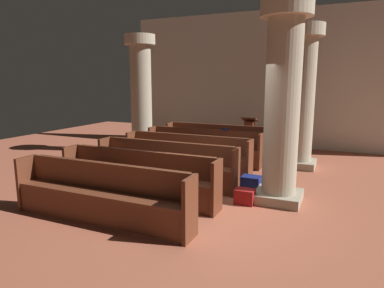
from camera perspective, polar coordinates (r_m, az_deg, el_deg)
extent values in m
plane|color=#AD5B42|center=(6.52, 1.34, -9.39)|extent=(19.20, 19.20, 0.00)
cube|color=silver|center=(11.97, 12.93, 10.40)|extent=(10.00, 0.16, 4.50)
cube|color=brown|center=(10.24, 4.16, 0.66)|extent=(3.08, 0.38, 0.05)
cube|color=brown|center=(10.36, 4.49, 2.10)|extent=(3.08, 0.04, 0.43)
cube|color=#562B1A|center=(10.37, 4.60, 3.25)|extent=(2.96, 0.06, 0.02)
cube|color=#5B2D1B|center=(10.87, -3.65, 1.19)|extent=(0.06, 0.44, 0.92)
cube|color=#5B2D1B|center=(9.83, 12.80, -0.05)|extent=(0.06, 0.44, 0.92)
cube|color=brown|center=(10.12, 3.80, -0.81)|extent=(3.08, 0.03, 0.43)
cube|color=brown|center=(9.25, 1.87, -0.38)|extent=(3.08, 0.38, 0.05)
cube|color=brown|center=(9.36, 2.27, 1.22)|extent=(3.08, 0.04, 0.43)
cube|color=#562B1A|center=(9.37, 2.39, 2.50)|extent=(2.96, 0.06, 0.02)
cube|color=#5B2D1B|center=(9.94, -6.54, 0.26)|extent=(0.06, 0.44, 0.92)
cube|color=#5B2D1B|center=(8.79, 11.39, -1.23)|extent=(0.06, 0.44, 0.92)
cube|color=brown|center=(9.14, 1.45, -2.03)|extent=(3.08, 0.03, 0.43)
cube|color=brown|center=(8.28, -0.96, -1.67)|extent=(3.08, 0.38, 0.05)
cube|color=brown|center=(8.38, -0.48, 0.14)|extent=(3.08, 0.04, 0.43)
cube|color=#562B1A|center=(8.39, -0.35, 1.56)|extent=(2.96, 0.06, 0.02)
cube|color=#5B2D1B|center=(9.05, -10.01, -0.85)|extent=(0.06, 0.44, 0.92)
cube|color=#5B2D1B|center=(7.76, 9.62, -2.72)|extent=(0.06, 0.44, 0.92)
cube|color=brown|center=(8.18, -1.47, -3.53)|extent=(3.08, 0.03, 0.43)
cube|color=brown|center=(7.34, -4.53, -3.28)|extent=(3.08, 0.38, 0.05)
cube|color=brown|center=(7.43, -3.94, -1.23)|extent=(3.08, 0.04, 0.43)
cube|color=#562B1A|center=(7.44, -3.79, 0.38)|extent=(2.96, 0.06, 0.02)
cube|color=#5B2D1B|center=(8.20, -14.23, -2.19)|extent=(0.06, 0.44, 0.92)
cube|color=#5B2D1B|center=(6.75, 7.29, -4.65)|extent=(0.06, 0.44, 0.92)
cube|color=brown|center=(7.26, -5.17, -5.40)|extent=(3.08, 0.03, 0.43)
cube|color=brown|center=(6.45, -9.14, -5.34)|extent=(3.08, 0.38, 0.05)
cube|color=brown|center=(6.53, -8.39, -2.98)|extent=(3.08, 0.05, 0.43)
cube|color=#562B1A|center=(6.52, -8.22, -1.15)|extent=(2.96, 0.06, 0.02)
cube|color=#5B2D1B|center=(7.41, -19.39, -3.82)|extent=(0.06, 0.44, 0.92)
cube|color=#5B2D1B|center=(5.77, 4.15, -7.24)|extent=(0.06, 0.44, 0.92)
cube|color=brown|center=(6.38, -9.94, -7.77)|extent=(3.08, 0.03, 0.43)
cube|color=brown|center=(5.62, -15.21, -7.97)|extent=(3.08, 0.38, 0.05)
cube|color=brown|center=(5.68, -14.25, -5.25)|extent=(3.08, 0.04, 0.43)
cube|color=#562B1A|center=(5.66, -14.05, -3.14)|extent=(2.96, 0.06, 0.02)
cube|color=#5B2D1B|center=(6.70, -25.73, -5.76)|extent=(0.06, 0.44, 0.92)
cube|color=#5B2D1B|center=(4.83, -0.32, -10.83)|extent=(0.06, 0.44, 0.92)
cube|color=brown|center=(5.57, -16.24, -10.77)|extent=(3.08, 0.03, 0.43)
cube|color=#9F967E|center=(9.38, 17.26, -3.09)|extent=(0.87, 0.87, 0.18)
cylinder|color=#ADA389|center=(9.15, 17.82, 6.98)|extent=(0.65, 0.65, 3.11)
cylinder|color=#B6AB90|center=(9.22, 18.44, 17.60)|extent=(0.94, 0.94, 0.30)
cube|color=#9F967E|center=(10.99, -8.26, -0.77)|extent=(0.87, 0.87, 0.18)
cylinder|color=#ADA389|center=(10.79, -8.49, 7.83)|extent=(0.65, 0.65, 3.11)
cylinder|color=#B6AB90|center=(10.85, -8.74, 16.85)|extent=(0.94, 0.94, 0.30)
cube|color=#9F967E|center=(6.65, 14.17, -8.49)|extent=(0.84, 0.84, 0.18)
cylinder|color=#ADA389|center=(6.32, 14.84, 5.77)|extent=(0.62, 0.62, 3.11)
cylinder|color=#B6AB90|center=(6.41, 15.60, 21.11)|extent=(0.90, 0.90, 0.30)
cube|color=#562B1A|center=(11.19, 9.46, -0.91)|extent=(0.45, 0.45, 0.06)
cube|color=brown|center=(11.11, 9.53, 1.34)|extent=(0.28, 0.28, 0.95)
cube|color=brown|center=(11.04, 9.61, 4.08)|extent=(0.48, 0.35, 0.15)
cube|color=navy|center=(9.18, 5.57, 2.47)|extent=(0.14, 0.20, 0.04)
cube|color=navy|center=(7.34, 9.84, -6.24)|extent=(0.39, 0.31, 0.24)
cube|color=maroon|center=(6.38, 8.81, -8.67)|extent=(0.35, 0.26, 0.27)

